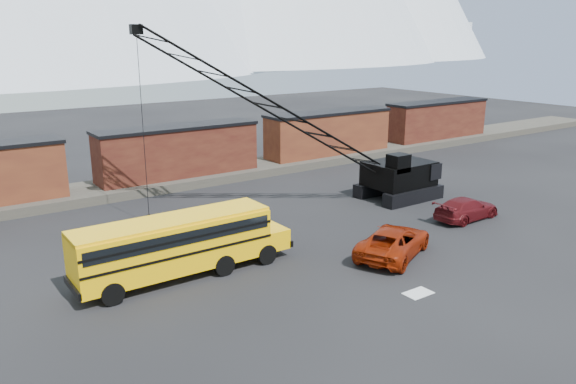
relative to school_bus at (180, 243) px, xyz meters
The scene contains 10 objects.
ground 9.24m from the school_bus, 28.92° to the right, with size 160.00×160.00×0.00m, color black.
gravel_berm 19.37m from the school_bus, 65.75° to the left, with size 120.00×5.00×0.70m, color #4B473E.
boxcar_mid 19.35m from the school_bus, 65.75° to the left, with size 13.70×3.10×4.17m.
boxcar_east_near 29.73m from the school_bus, 36.35° to the left, with size 13.70×3.10×4.17m.
boxcar_east_far 43.66m from the school_bus, 23.80° to the left, with size 13.70×3.10×4.17m.
snow_patch 12.03m from the school_bus, 44.83° to the right, with size 1.40×0.90×0.02m, color silver.
school_bus is the anchor object (origin of this frame).
red_pickup 11.75m from the school_bus, 21.19° to the right, with size 2.78×6.03×1.68m, color maroon.
maroon_suv 19.84m from the school_bus, ahead, with size 2.10×5.16×1.50m, color #4C0D11.
crawler_crane 13.23m from the school_bus, 32.61° to the left, with size 21.22×7.53×12.82m.
Camera 1 is at (-18.78, -20.57, 11.88)m, focal length 35.00 mm.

